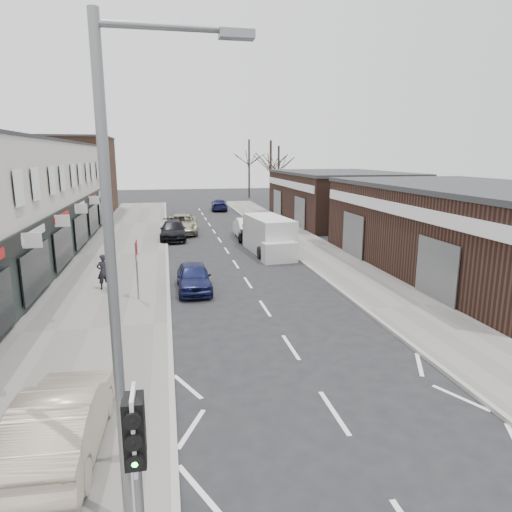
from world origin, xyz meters
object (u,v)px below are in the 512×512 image
white_van (269,236)px  parked_car_left_b (173,230)px  parked_car_right_c (219,205)px  pedestrian (103,272)px  traffic_light (136,447)px  parked_car_right_a (247,228)px  parked_car_left_a (194,277)px  parked_car_right_b (249,230)px  sedan_on_pavement (62,420)px  parked_car_left_c (182,224)px  warning_sign (137,252)px  street_lamp (123,266)px

white_van → parked_car_left_b: size_ratio=1.31×
parked_car_left_b → parked_car_right_c: parked_car_left_b is taller
white_van → pedestrian: size_ratio=3.72×
traffic_light → parked_car_right_c: (6.60, 46.79, -1.77)m
parked_car_right_a → parked_car_left_a: bearing=71.6°
parked_car_right_b → parked_car_right_c: bearing=-85.2°
sedan_on_pavement → parked_car_right_b: sedan_on_pavement is taller
parked_car_left_a → parked_car_right_a: parked_car_right_a is taller
sedan_on_pavement → pedestrian: pedestrian is taller
parked_car_left_a → parked_car_right_c: size_ratio=0.86×
parked_car_left_c → parked_car_right_a: parked_car_right_a is taller
white_van → parked_car_right_a: 5.85m
parked_car_left_b → traffic_light: bearing=-90.6°
sedan_on_pavement → parked_car_left_c: sedan_on_pavement is taller
parked_car_right_a → parked_car_right_b: bearing=91.8°
white_van → parked_car_right_a: bearing=88.4°
warning_sign → street_lamp: bearing=-87.2°
warning_sign → parked_car_right_b: (7.36, 13.76, -1.45)m
parked_car_left_c → parked_car_right_a: (4.84, -3.07, 0.04)m
street_lamp → parked_car_right_b: street_lamp is taller
white_van → pedestrian: 11.69m
warning_sign → parked_car_left_a: size_ratio=0.70×
white_van → parked_car_right_b: size_ratio=1.39×
parked_car_right_a → parked_car_left_c: bearing=-30.6°
traffic_light → street_lamp: size_ratio=0.39×
white_van → parked_car_right_a: white_van is taller
warning_sign → white_van: bearing=48.2°
traffic_light → parked_car_right_b: 28.60m
parked_car_left_a → white_van: bearing=54.8°
street_lamp → parked_car_right_b: (6.73, 26.56, -3.86)m
sedan_on_pavement → pedestrian: size_ratio=2.67×
sedan_on_pavement → parked_car_left_a: (3.45, 11.66, -0.19)m
sedan_on_pavement → parked_car_right_c: 44.07m
parked_car_left_a → parked_car_right_b: 13.51m
warning_sign → parked_car_left_b: bearing=83.3°
warning_sign → parked_car_right_c: warning_sign is taller
sedan_on_pavement → warning_sign: bearing=-93.2°
white_van → parked_car_left_c: (-5.26, 8.90, -0.35)m
warning_sign → parked_car_left_a: (2.44, 1.17, -1.55)m
traffic_light → white_van: size_ratio=0.50×
parked_car_right_c → warning_sign: bearing=82.8°
pedestrian → parked_car_right_a: bearing=-148.8°
parked_car_left_a → parked_car_right_c: 31.98m
white_van → warning_sign: bearing=-137.6°
white_van → parked_car_left_b: white_van is taller
traffic_light → warning_sign: traffic_light is taller
street_lamp → parked_car_left_c: 30.71m
street_lamp → parked_car_right_a: size_ratio=1.66×
street_lamp → parked_car_left_c: bearing=86.4°
parked_car_right_a → street_lamp: bearing=78.0°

